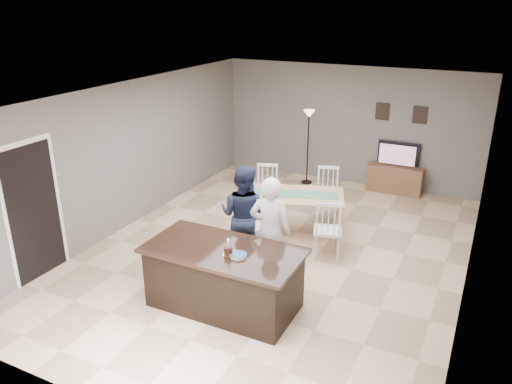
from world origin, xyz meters
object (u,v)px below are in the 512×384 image
at_px(tv_console, 395,179).
at_px(birthday_cake, 228,251).
at_px(man, 243,215).
at_px(woman, 270,232).
at_px(plate_stack, 238,255).
at_px(dining_table, 295,201).
at_px(television, 398,154).
at_px(floor_lamp, 309,127).
at_px(kitchen_island, 224,277).

distance_m(tv_console, birthday_cake, 5.81).
bearing_deg(tv_console, man, -109.68).
bearing_deg(woman, plate_stack, 78.47).
distance_m(man, birthday_cake, 1.45).
relative_size(birthday_cake, dining_table, 0.10).
relative_size(television, woman, 0.53).
bearing_deg(floor_lamp, plate_stack, -78.88).
bearing_deg(television, man, 70.61).
height_order(kitchen_island, plate_stack, plate_stack).
distance_m(television, birthday_cake, 5.85).
xyz_separation_m(kitchen_island, man, (-0.35, 1.25, 0.38)).
height_order(tv_console, woman, woman).
distance_m(kitchen_island, woman, 0.99).
height_order(plate_stack, floor_lamp, floor_lamp).
bearing_deg(man, dining_table, -107.78).
distance_m(tv_console, woman, 4.83).
distance_m(kitchen_island, television, 5.78).
height_order(woman, plate_stack, woman).
relative_size(man, dining_table, 0.71).
bearing_deg(plate_stack, dining_table, 95.68).
height_order(birthday_cake, dining_table, birthday_cake).
bearing_deg(dining_table, plate_stack, -103.22).
relative_size(man, plate_stack, 7.16).
bearing_deg(floor_lamp, television, 10.59).
bearing_deg(plate_stack, woman, 88.24).
height_order(tv_console, floor_lamp, floor_lamp).
distance_m(television, man, 4.65).
bearing_deg(floor_lamp, tv_console, 8.62).
bearing_deg(kitchen_island, plate_stack, -18.83).
relative_size(tv_console, birthday_cake, 5.06).
xyz_separation_m(tv_console, woman, (-0.89, -4.72, 0.56)).
bearing_deg(floor_lamp, kitchen_island, -81.65).
bearing_deg(television, kitchen_island, 77.99).
bearing_deg(kitchen_island, birthday_cake, -37.89).
xyz_separation_m(kitchen_island, tv_console, (1.20, 5.57, -0.15)).
bearing_deg(woman, floor_lamp, -85.99).
bearing_deg(dining_table, birthday_cake, -106.27).
distance_m(kitchen_island, birthday_cake, 0.53).
height_order(man, dining_table, man).
bearing_deg(plate_stack, man, 114.98).
relative_size(kitchen_island, dining_table, 0.91).
height_order(television, woman, woman).
height_order(tv_console, dining_table, dining_table).
relative_size(kitchen_island, television, 2.35).
relative_size(kitchen_island, tv_console, 1.79).
bearing_deg(tv_console, woman, -100.68).
bearing_deg(kitchen_island, television, 77.99).
bearing_deg(woman, dining_table, -89.96).
bearing_deg(dining_table, floor_lamp, 87.26).
bearing_deg(television, floor_lamp, 10.59).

